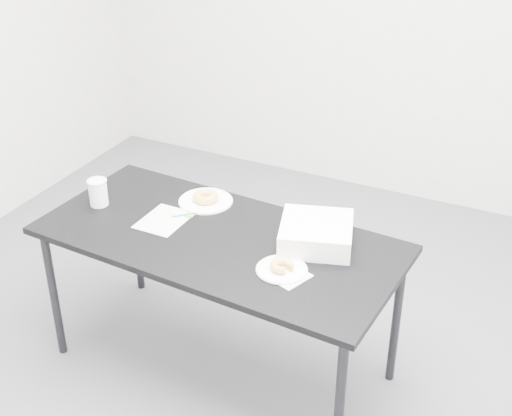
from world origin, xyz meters
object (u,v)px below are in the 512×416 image
at_px(table, 219,247).
at_px(scorecard, 164,220).
at_px(plate_near, 282,270).
at_px(plate_far, 206,201).
at_px(coffee_cup, 98,192).
at_px(donut_far, 206,197).
at_px(donut_near, 282,266).
at_px(bakery_box, 316,233).
at_px(pen, 185,215).

xyz_separation_m(table, scorecard, (-0.29, 0.02, 0.06)).
height_order(plate_near, plate_far, plate_near).
bearing_deg(coffee_cup, donut_far, 29.08).
xyz_separation_m(donut_near, bakery_box, (0.05, 0.26, 0.03)).
height_order(pen, donut_far, donut_far).
bearing_deg(pen, scorecard, -172.89).
xyz_separation_m(pen, donut_far, (0.02, 0.16, 0.02)).
bearing_deg(plate_near, bakery_box, 79.57).
distance_m(coffee_cup, bakery_box, 1.06).
bearing_deg(plate_near, plate_far, 146.83).
relative_size(pen, plate_near, 0.54).
bearing_deg(scorecard, donut_far, 70.82).
bearing_deg(plate_near, pen, 160.28).
bearing_deg(plate_near, table, 161.73).
height_order(plate_far, bakery_box, bakery_box).
distance_m(table, pen, 0.25).
relative_size(scorecard, donut_far, 2.02).
bearing_deg(plate_far, donut_near, -33.17).
relative_size(plate_far, bakery_box, 0.85).
bearing_deg(scorecard, plate_near, -10.90).
relative_size(donut_near, plate_far, 0.38).
bearing_deg(donut_near, coffee_cup, 172.92).
height_order(plate_near, donut_near, donut_near).
bearing_deg(donut_near, bakery_box, 79.57).
relative_size(plate_near, donut_far, 1.74).
distance_m(scorecard, donut_near, 0.67).
distance_m(scorecard, bakery_box, 0.71).
height_order(table, coffee_cup, coffee_cup).
relative_size(coffee_cup, bakery_box, 0.43).
distance_m(scorecard, coffee_cup, 0.36).
bearing_deg(scorecard, donut_near, -10.90).
bearing_deg(coffee_cup, pen, 11.46).
height_order(donut_near, coffee_cup, coffee_cup).
xyz_separation_m(plate_far, coffee_cup, (-0.44, -0.25, 0.06)).
distance_m(pen, plate_far, 0.16).
xyz_separation_m(pen, coffee_cup, (-0.42, -0.09, 0.06)).
bearing_deg(donut_far, plate_near, -33.17).
bearing_deg(plate_near, coffee_cup, 172.92).
relative_size(plate_far, donut_far, 2.13).
distance_m(pen, donut_near, 0.62).
height_order(table, pen, pen).
xyz_separation_m(coffee_cup, bakery_box, (1.06, 0.13, -0.01)).
relative_size(table, scorecard, 6.72).
distance_m(donut_near, donut_far, 0.68).
relative_size(table, coffee_cup, 12.72).
relative_size(pen, plate_far, 0.44).
xyz_separation_m(donut_far, bakery_box, (0.61, -0.12, 0.02)).
distance_m(table, donut_near, 0.39).
bearing_deg(pen, table, -64.17).
xyz_separation_m(plate_near, plate_far, (-0.57, 0.37, -0.00)).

